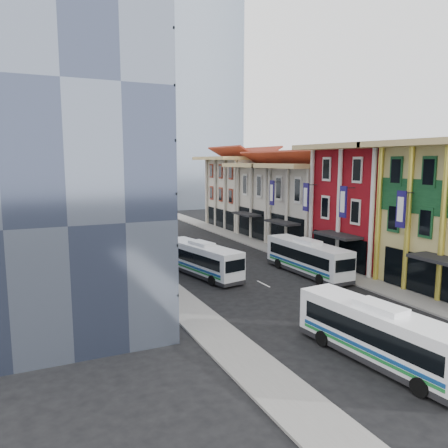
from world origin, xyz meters
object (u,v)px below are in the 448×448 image
office_tower (46,106)px  bus_right (307,257)px  bus_left_near (379,333)px  bus_left_far (202,259)px

office_tower → bus_right: size_ratio=2.80×
office_tower → bus_left_near: size_ratio=2.89×
office_tower → bus_left_far: size_ratio=2.90×
bus_right → bus_left_far: bearing=157.1°
bus_left_near → bus_right: size_ratio=0.97×
bus_left_near → bus_right: 18.60m
bus_left_near → bus_right: bus_right is taller
bus_left_far → bus_right: bus_right is taller
office_tower → bus_right: bearing=-7.2°
bus_right → office_tower: bearing=171.8°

